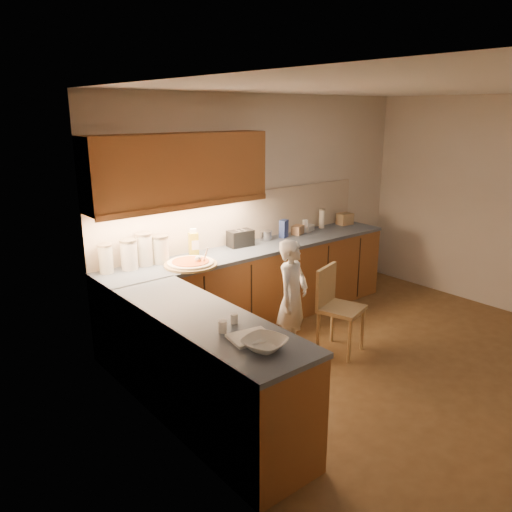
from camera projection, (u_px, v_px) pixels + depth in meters
name	position (u px, v px, depth m)	size (l,w,h in m)	color
room	(411.00, 197.00, 4.44)	(4.54, 4.50, 2.62)	brown
l_counter	(244.00, 307.00, 5.15)	(3.77, 2.62, 0.92)	brown
backsplash	(241.00, 218.00, 5.81)	(3.75, 0.02, 0.58)	beige
upper_cabinets	(180.00, 169.00, 4.97)	(1.95, 0.36, 0.73)	brown
pizza_on_board	(191.00, 263.00, 4.98)	(0.53, 0.53, 0.21)	tan
child	(292.00, 298.00, 5.00)	(0.44, 0.29, 1.21)	silver
wooden_chair	(335.00, 303.00, 5.09)	(0.51, 0.51, 0.90)	tan
mixing_bowl	(264.00, 344.00, 3.24)	(0.28, 0.28, 0.07)	silver
canister_a	(106.00, 259.00, 4.72)	(0.14, 0.14, 0.28)	beige
canister_b	(129.00, 254.00, 4.84)	(0.17, 0.17, 0.30)	white
canister_c	(144.00, 249.00, 4.96)	(0.18, 0.18, 0.33)	silver
canister_d	(160.00, 249.00, 5.04)	(0.18, 0.18, 0.29)	silver
oil_jug	(193.00, 244.00, 5.29)	(0.12, 0.10, 0.30)	gold
toaster	(240.00, 238.00, 5.68)	(0.30, 0.19, 0.19)	black
steel_pot	(265.00, 235.00, 5.95)	(0.15, 0.15, 0.12)	#BBBAC0
blue_box	(284.00, 229.00, 6.07)	(0.11, 0.08, 0.22)	#2E438C
card_box_a	(298.00, 230.00, 6.23)	(0.16, 0.11, 0.11)	tan
white_bottle	(305.00, 226.00, 6.33)	(0.05, 0.05, 0.16)	white
flat_pack	(307.00, 228.00, 6.42)	(0.19, 0.13, 0.08)	silver
tall_jar	(322.00, 218.00, 6.55)	(0.08, 0.08, 0.25)	white
card_box_b	(345.00, 219.00, 6.76)	(0.20, 0.15, 0.15)	tan
dough_cloth	(251.00, 337.00, 3.40)	(0.29, 0.22, 0.02)	white
spice_jar_a	(223.00, 326.00, 3.49)	(0.06, 0.06, 0.08)	white
spice_jar_b	(234.00, 319.00, 3.64)	(0.05, 0.05, 0.07)	silver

